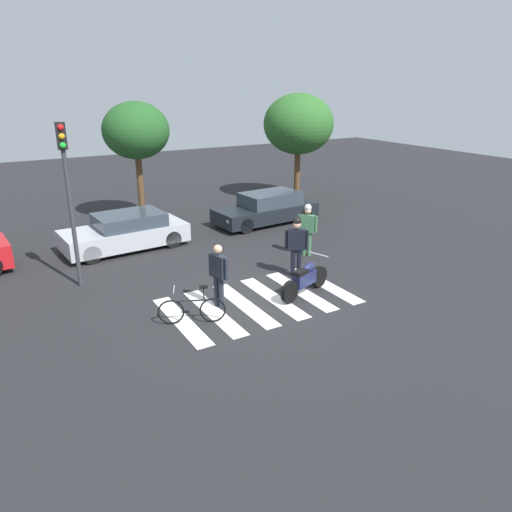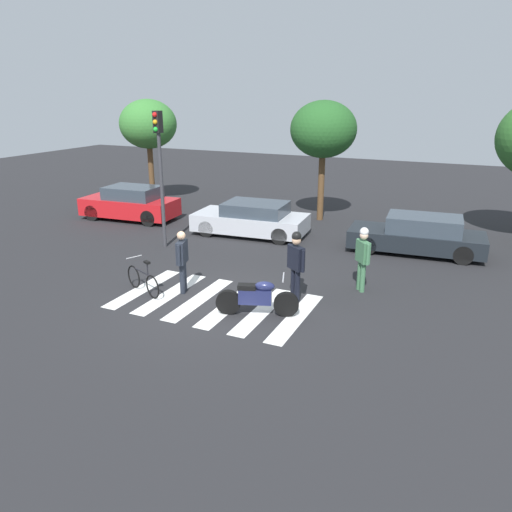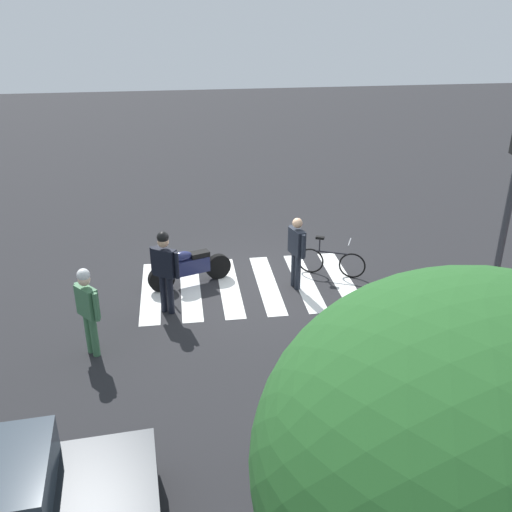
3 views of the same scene
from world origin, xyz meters
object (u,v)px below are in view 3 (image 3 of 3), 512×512
object	(u,v)px
police_motorcycle	(190,267)
car_silver_sedan	(435,445)
pedestrian_bystander	(88,306)
officer_on_foot	(297,248)
officer_by_motorcycle	(165,266)
leaning_bicycle	(331,262)
traffic_light_pole	(509,204)

from	to	relation	value
police_motorcycle	car_silver_sedan	size ratio (longest dim) A/B	0.45
pedestrian_bystander	officer_on_foot	bearing A→B (deg)	-154.11
car_silver_sedan	police_motorcycle	bearing A→B (deg)	-64.05
officer_by_motorcycle	car_silver_sedan	distance (m)	6.39
leaning_bicycle	traffic_light_pole	bearing A→B (deg)	116.62
officer_by_motorcycle	pedestrian_bystander	distance (m)	1.97
leaning_bicycle	car_silver_sedan	bearing A→B (deg)	87.83
police_motorcycle	officer_by_motorcycle	size ratio (longest dim) A/B	1.05
car_silver_sedan	officer_on_foot	bearing A→B (deg)	-83.08
pedestrian_bystander	police_motorcycle	bearing A→B (deg)	-126.83
officer_by_motorcycle	car_silver_sedan	xyz separation A→B (m)	(-3.67, 5.21, -0.49)
leaning_bicycle	officer_on_foot	size ratio (longest dim) A/B	0.89
car_silver_sedan	pedestrian_bystander	bearing A→B (deg)	-37.05
police_motorcycle	officer_on_foot	distance (m)	2.51
leaning_bicycle	officer_by_motorcycle	distance (m)	4.17
pedestrian_bystander	car_silver_sedan	world-z (taller)	pedestrian_bystander
officer_by_motorcycle	car_silver_sedan	world-z (taller)	officer_by_motorcycle
pedestrian_bystander	traffic_light_pole	world-z (taller)	traffic_light_pole
police_motorcycle	pedestrian_bystander	world-z (taller)	pedestrian_bystander
leaning_bicycle	officer_by_motorcycle	world-z (taller)	officer_by_motorcycle
police_motorcycle	pedestrian_bystander	distance (m)	3.30
officer_by_motorcycle	pedestrian_bystander	size ratio (longest dim) A/B	1.04
police_motorcycle	officer_on_foot	xyz separation A→B (m)	(-2.41, 0.49, 0.53)
officer_by_motorcycle	traffic_light_pole	world-z (taller)	traffic_light_pole
leaning_bicycle	officer_by_motorcycle	xyz separation A→B (m)	(3.91, 1.22, 0.73)
traffic_light_pole	car_silver_sedan	bearing A→B (deg)	51.33
officer_by_motorcycle	officer_on_foot	bearing A→B (deg)	-166.06
police_motorcycle	car_silver_sedan	bearing A→B (deg)	115.95
pedestrian_bystander	car_silver_sedan	bearing A→B (deg)	142.95
leaning_bicycle	pedestrian_bystander	bearing A→B (deg)	26.09
leaning_bicycle	car_silver_sedan	world-z (taller)	car_silver_sedan
officer_by_motorcycle	traffic_light_pole	size ratio (longest dim) A/B	0.41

